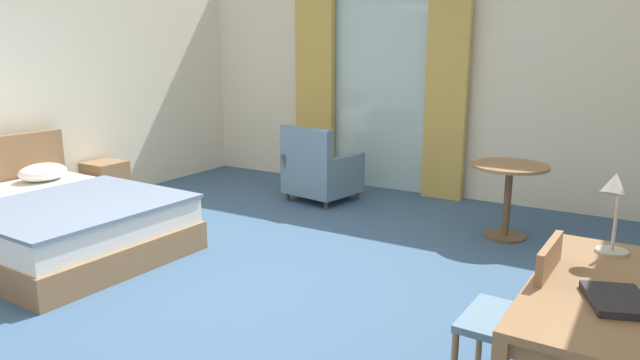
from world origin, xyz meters
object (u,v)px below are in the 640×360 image
at_px(nightstand, 106,183).
at_px(writing_desk, 604,304).
at_px(desk_lamp, 614,198).
at_px(closed_book, 618,300).
at_px(round_cafe_table, 509,183).
at_px(armchair_by_window, 320,172).
at_px(bed, 50,222).
at_px(desk_chair, 522,312).

bearing_deg(nightstand, writing_desk, -15.65).
bearing_deg(desk_lamp, closed_book, -81.56).
bearing_deg(writing_desk, round_cafe_table, 111.22).
height_order(nightstand, closed_book, closed_book).
relative_size(nightstand, closed_book, 1.56).
bearing_deg(armchair_by_window, desk_lamp, -37.40).
relative_size(closed_book, round_cafe_table, 0.44).
height_order(nightstand, armchair_by_window, armchair_by_window).
bearing_deg(armchair_by_window, closed_book, -42.72).
distance_m(nightstand, round_cafe_table, 4.56).
bearing_deg(desk_lamp, bed, -176.98).
xyz_separation_m(nightstand, closed_book, (5.51, -1.70, 0.51)).
distance_m(armchair_by_window, round_cafe_table, 2.29).
bearing_deg(round_cafe_table, armchair_by_window, 174.22).
relative_size(bed, nightstand, 4.54).
distance_m(writing_desk, round_cafe_table, 2.91).
bearing_deg(writing_desk, bed, 177.59).
distance_m(desk_lamp, closed_book, 0.68).
relative_size(bed, writing_desk, 1.61).
relative_size(writing_desk, desk_chair, 1.58).
bearing_deg(round_cafe_table, nightstand, -164.86).
relative_size(bed, desk_chair, 2.55).
bearing_deg(armchair_by_window, writing_desk, -41.55).
xyz_separation_m(writing_desk, desk_lamp, (-0.03, 0.43, 0.41)).
distance_m(nightstand, desk_chair, 5.30).
distance_m(desk_chair, armchair_by_window, 4.14).
height_order(nightstand, desk_lamp, desk_lamp).
bearing_deg(nightstand, bed, -55.46).
bearing_deg(round_cafe_table, closed_book, -68.96).
bearing_deg(desk_chair, closed_book, -27.82).
xyz_separation_m(bed, nightstand, (-0.92, 1.34, -0.02)).
height_order(nightstand, writing_desk, writing_desk).
bearing_deg(desk_lamp, writing_desk, -85.84).
bearing_deg(writing_desk, armchair_by_window, 138.45).
height_order(writing_desk, round_cafe_table, writing_desk).
distance_m(bed, round_cafe_table, 4.30).
relative_size(desk_chair, desk_lamp, 1.88).
bearing_deg(closed_book, bed, 155.15).
height_order(bed, nightstand, bed).
xyz_separation_m(writing_desk, armchair_by_window, (-3.32, 2.94, -0.29)).
bearing_deg(writing_desk, desk_chair, 172.82).
height_order(armchair_by_window, round_cafe_table, armchair_by_window).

